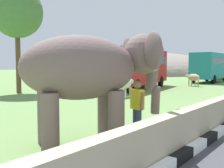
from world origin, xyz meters
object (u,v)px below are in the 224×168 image
(bus_red, at_px, (138,65))
(cow_near, at_px, (125,84))
(bus_teal, at_px, (210,65))
(person_handler, at_px, (137,105))
(elephant, at_px, (93,70))
(cow_mid, at_px, (193,78))

(bus_red, xyz_separation_m, cow_near, (-5.96, -2.85, -1.21))
(bus_teal, bearing_deg, person_handler, -166.28)
(bus_red, bearing_deg, elephant, -151.30)
(bus_red, distance_m, cow_near, 6.71)
(cow_mid, bearing_deg, bus_red, 150.94)
(person_handler, bearing_deg, bus_red, 32.76)
(cow_near, xyz_separation_m, cow_mid, (11.35, -0.15, 0.00))
(person_handler, bearing_deg, cow_mid, 16.65)
(bus_red, distance_m, cow_mid, 6.29)
(bus_red, relative_size, bus_teal, 1.25)
(bus_red, xyz_separation_m, bus_teal, (12.78, -2.22, -0.00))
(person_handler, distance_m, cow_mid, 19.59)
(bus_teal, bearing_deg, elephant, -168.09)
(cow_near, bearing_deg, cow_mid, -0.76)
(person_handler, bearing_deg, bus_teal, 13.72)
(bus_red, xyz_separation_m, cow_mid, (5.39, -3.00, -1.21))
(elephant, distance_m, person_handler, 1.73)
(cow_near, bearing_deg, elephant, -149.22)
(elephant, xyz_separation_m, bus_red, (14.61, 8.00, 0.10))
(person_handler, xyz_separation_m, bus_teal, (26.16, 6.39, 1.15))
(person_handler, xyz_separation_m, bus_red, (13.38, 8.61, 1.16))
(cow_mid, bearing_deg, bus_teal, 5.96)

